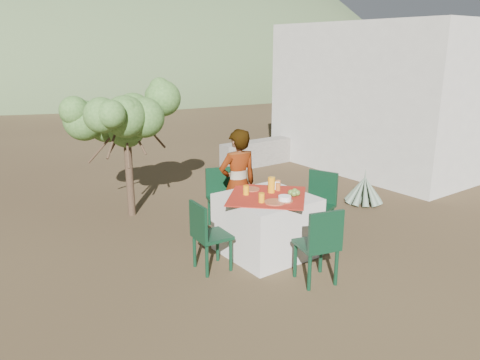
% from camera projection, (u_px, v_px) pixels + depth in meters
% --- Properties ---
extents(ground, '(160.00, 160.00, 0.00)m').
position_uv_depth(ground, '(225.00, 255.00, 5.91)').
color(ground, '#342418').
rests_on(ground, ground).
extents(table, '(1.30, 1.30, 0.76)m').
position_uv_depth(table, '(267.00, 224.00, 5.89)').
color(table, beige).
rests_on(table, ground).
extents(chair_far, '(0.50, 0.50, 0.86)m').
position_uv_depth(chair_far, '(221.00, 195.00, 6.75)').
color(chair_far, black).
rests_on(chair_far, ground).
extents(chair_near, '(0.50, 0.50, 0.89)m').
position_uv_depth(chair_near, '(320.00, 243.00, 5.07)').
color(chair_near, black).
rests_on(chair_near, ground).
extents(chair_left, '(0.41, 0.41, 0.84)m').
position_uv_depth(chair_left, '(207.00, 233.00, 5.39)').
color(chair_left, black).
rests_on(chair_left, ground).
extents(chair_right, '(0.54, 0.54, 0.91)m').
position_uv_depth(chair_right, '(319.00, 201.00, 6.38)').
color(chair_right, black).
rests_on(chair_right, ground).
extents(person, '(0.60, 0.44, 1.51)m').
position_uv_depth(person, '(238.00, 184.00, 6.30)').
color(person, '#8C6651').
rests_on(person, ground).
extents(shrub_tree, '(1.54, 1.51, 1.81)m').
position_uv_depth(shrub_tree, '(128.00, 123.00, 7.00)').
color(shrub_tree, '#493724').
rests_on(shrub_tree, ground).
extents(agave, '(0.64, 0.64, 0.68)m').
position_uv_depth(agave, '(364.00, 190.00, 7.79)').
color(agave, slate).
rests_on(agave, ground).
extents(guesthouse, '(3.20, 4.20, 3.00)m').
position_uv_depth(guesthouse, '(392.00, 96.00, 10.06)').
color(guesthouse, beige).
rests_on(guesthouse, ground).
extents(stone_wall, '(2.60, 0.35, 0.55)m').
position_uv_depth(stone_wall, '(272.00, 151.00, 10.51)').
color(stone_wall, gray).
rests_on(stone_wall, ground).
extents(hill_near_right, '(48.00, 48.00, 20.00)m').
position_uv_depth(hill_near_right, '(106.00, 76.00, 40.67)').
color(hill_near_right, '#364E2C').
rests_on(hill_near_right, ground).
extents(hill_far_right, '(36.00, 36.00, 14.00)m').
position_uv_depth(hill_far_right, '(203.00, 67.00, 57.49)').
color(hill_far_right, gray).
rests_on(hill_far_right, ground).
extents(plate_far, '(0.22, 0.22, 0.01)m').
position_uv_depth(plate_far, '(251.00, 189.00, 6.02)').
color(plate_far, brown).
rests_on(plate_far, table).
extents(plate_near, '(0.26, 0.26, 0.01)m').
position_uv_depth(plate_near, '(275.00, 202.00, 5.52)').
color(plate_near, brown).
rests_on(plate_near, table).
extents(glass_far, '(0.07, 0.07, 0.12)m').
position_uv_depth(glass_far, '(246.00, 190.00, 5.81)').
color(glass_far, orange).
rests_on(glass_far, table).
extents(glass_near, '(0.07, 0.07, 0.11)m').
position_uv_depth(glass_near, '(262.00, 198.00, 5.53)').
color(glass_near, orange).
rests_on(glass_near, table).
extents(juice_pitcher, '(0.09, 0.09, 0.20)m').
position_uv_depth(juice_pitcher, '(271.00, 185.00, 5.89)').
color(juice_pitcher, orange).
rests_on(juice_pitcher, table).
extents(bowl_plate, '(0.20, 0.20, 0.01)m').
position_uv_depth(bowl_plate, '(285.00, 201.00, 5.57)').
color(bowl_plate, brown).
rests_on(bowl_plate, table).
extents(white_bowl, '(0.15, 0.15, 0.06)m').
position_uv_depth(white_bowl, '(285.00, 198.00, 5.56)').
color(white_bowl, white).
rests_on(white_bowl, bowl_plate).
extents(jar_left, '(0.06, 0.06, 0.10)m').
position_uv_depth(jar_left, '(278.00, 187.00, 5.98)').
color(jar_left, '#C96523').
rests_on(jar_left, table).
extents(jar_right, '(0.07, 0.07, 0.11)m').
position_uv_depth(jar_right, '(278.00, 184.00, 6.07)').
color(jar_right, '#C96523').
rests_on(jar_right, table).
extents(napkin_holder, '(0.08, 0.06, 0.10)m').
position_uv_depth(napkin_holder, '(276.00, 186.00, 6.03)').
color(napkin_holder, white).
rests_on(napkin_holder, table).
extents(fruit_cluster, '(0.15, 0.14, 0.08)m').
position_uv_depth(fruit_cluster, '(294.00, 193.00, 5.78)').
color(fruit_cluster, '#587D2D').
rests_on(fruit_cluster, table).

